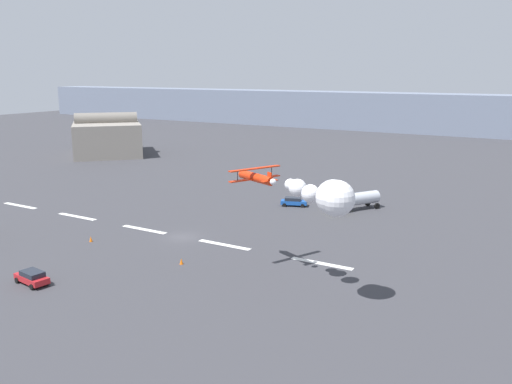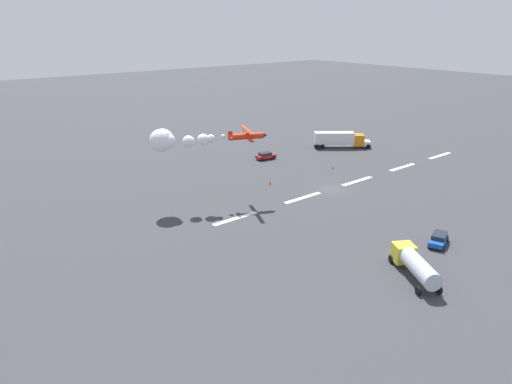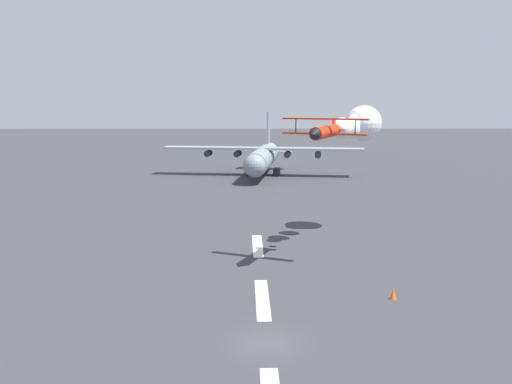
{
  "view_description": "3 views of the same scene",
  "coord_description": "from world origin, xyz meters",
  "views": [
    {
      "loc": [
        46.21,
        -57.54,
        22.65
      ],
      "look_at": [
        15.1,
        -5.21,
        9.14
      ],
      "focal_mm": 38.23,
      "sensor_mm": 36.0,
      "label": 1
    },
    {
      "loc": [
        59.26,
        52.32,
        27.75
      ],
      "look_at": [
        15.88,
        -1.69,
        2.56
      ],
      "focal_mm": 32.65,
      "sensor_mm": 36.0,
      "label": 2
    },
    {
      "loc": [
        -30.27,
        1.19,
        13.53
      ],
      "look_at": [
        28.44,
        0.0,
        3.83
      ],
      "focal_mm": 40.43,
      "sensor_mm": 36.0,
      "label": 3
    }
  ],
  "objects": [
    {
      "name": "cargo_transport_plane",
      "position": [
        68.08,
        -1.85,
        3.28
      ],
      "size": [
        23.88,
        34.72,
        10.93
      ],
      "color": "gray",
      "rests_on": "ground"
    },
    {
      "name": "ground_plane",
      "position": [
        0.0,
        0.0,
        0.0
      ],
      "size": [
        440.0,
        440.0,
        0.0
      ],
      "primitive_type": "plane",
      "color": "#38383D",
      "rests_on": "ground"
    },
    {
      "name": "traffic_cone_far",
      "position": [
        6.85,
        -8.86,
        0.38
      ],
      "size": [
        0.44,
        0.44,
        0.75
      ],
      "primitive_type": "cone",
      "color": "orange",
      "rests_on": "ground"
    },
    {
      "name": "runway_stripe_4",
      "position": [
        21.23,
        0.0,
        0.01
      ],
      "size": [
        8.0,
        0.9,
        0.01
      ],
      "primitive_type": "cube",
      "color": "white",
      "rests_on": "ground"
    },
    {
      "name": "stunt_biplane_red",
      "position": [
        25.56,
        -9.9,
        10.93
      ],
      "size": [
        17.28,
        10.59,
        3.52
      ],
      "color": "red"
    },
    {
      "name": "runway_stripe_3",
      "position": [
        7.08,
        0.0,
        0.01
      ],
      "size": [
        8.0,
        0.9,
        0.01
      ],
      "primitive_type": "cube",
      "color": "white",
      "rests_on": "ground"
    }
  ]
}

